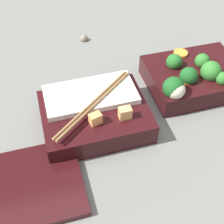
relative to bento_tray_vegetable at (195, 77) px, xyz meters
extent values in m
plane|color=slate|center=(0.13, 0.02, -0.03)|extent=(3.00, 3.00, 0.00)
cube|color=black|center=(0.00, -0.01, -0.01)|extent=(0.20, 0.16, 0.04)
sphere|color=#2D7028|center=(-0.02, 0.02, 0.03)|extent=(0.04, 0.04, 0.04)
sphere|color=#2D7028|center=(-0.02, -0.02, 0.02)|extent=(0.03, 0.03, 0.03)
sphere|color=#19511E|center=(0.03, 0.02, 0.02)|extent=(0.04, 0.04, 0.04)
sphere|color=#2D7028|center=(-0.04, 0.04, 0.02)|extent=(0.03, 0.03, 0.03)
sphere|color=#236023|center=(0.04, -0.03, 0.02)|extent=(0.03, 0.03, 0.03)
sphere|color=#19511E|center=(0.07, 0.05, 0.03)|extent=(0.04, 0.04, 0.04)
cylinder|color=orange|center=(0.01, -0.06, 0.02)|extent=(0.04, 0.04, 0.01)
cylinder|color=orange|center=(0.03, 0.02, 0.02)|extent=(0.04, 0.04, 0.01)
sphere|color=beige|center=(0.07, 0.05, 0.02)|extent=(0.04, 0.04, 0.04)
cube|color=black|center=(0.23, 0.05, -0.01)|extent=(0.20, 0.16, 0.04)
cube|color=white|center=(0.23, 0.01, 0.02)|extent=(0.18, 0.09, 0.01)
cube|color=#EAB266|center=(0.18, 0.08, 0.03)|extent=(0.02, 0.02, 0.02)
cube|color=#F4A356|center=(0.24, 0.08, 0.02)|extent=(0.02, 0.02, 0.02)
cylinder|color=olive|center=(0.23, 0.04, 0.03)|extent=(0.17, 0.14, 0.01)
cylinder|color=olive|center=(0.23, 0.05, 0.03)|extent=(0.17, 0.14, 0.01)
cube|color=black|center=(0.38, 0.16, -0.02)|extent=(0.20, 0.15, 0.01)
sphere|color=#7A6B5B|center=(0.19, -0.24, -0.03)|extent=(0.02, 0.02, 0.02)
camera|label=1|loc=(0.31, 0.45, 0.43)|focal=50.00mm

